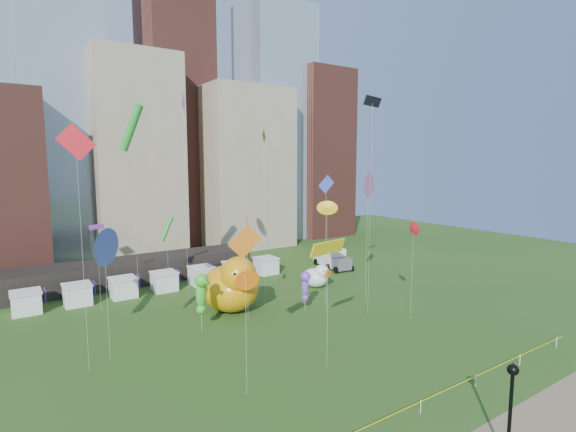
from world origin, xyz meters
TOP-DOWN VIEW (x-y plane):
  - skyline at (2.25, 61.06)m, footprint 101.00×23.00m
  - crane_right at (30.89, 64.00)m, footprint 23.00×1.00m
  - pavilion at (-4.00, 42.00)m, footprint 38.00×6.00m
  - vendor_tents at (1.02, 36.00)m, footprint 33.24×2.80m
  - big_duck at (4.54, 24.11)m, footprint 6.24×8.34m
  - small_duck at (17.84, 26.39)m, footprint 3.79×4.40m
  - seahorse_green at (-0.33, 20.68)m, footprint 1.65×1.88m
  - seahorse_purple at (11.30, 19.82)m, footprint 1.36×1.56m
  - lamppost at (6.02, -5.71)m, footprint 0.60×0.60m
  - box_truck at (26.37, 33.74)m, footprint 3.71×7.58m
  - kite_1 at (4.75, 20.81)m, footprint 0.41×1.50m
  - kite_3 at (-3.56, 30.75)m, footprint 2.62×2.75m
  - kite_4 at (4.98, 8.33)m, footprint 3.62×1.14m
  - kite_5 at (14.22, 20.07)m, footprint 2.03×0.24m
  - kite_6 at (-2.22, 8.24)m, footprint 2.30×0.52m
  - kite_7 at (1.48, 28.96)m, footprint 0.96×2.18m
  - kite_8 at (18.90, 11.83)m, footprint 0.64×1.35m
  - kite_9 at (19.52, 19.08)m, footprint 2.64×1.75m
  - kite_10 at (16.14, 15.22)m, footprint 3.13×1.40m
  - kite_11 at (0.85, 33.84)m, footprint 1.83×0.60m
  - kite_12 at (14.80, 20.60)m, footprint 1.25×1.28m
  - kite_13 at (-8.93, 19.38)m, footprint 2.03×2.64m
  - kite_14 at (9.09, 24.73)m, footprint 1.12×1.14m
  - kite_15 at (-7.22, 32.21)m, footprint 1.64×0.93m
  - kite_16 at (-10.74, 18.09)m, footprint 2.60×0.87m

SIDE VIEW (x-z plane):
  - vendor_tents at x=1.02m, z-range -0.09..2.31m
  - small_duck at x=17.84m, z-range -0.13..2.99m
  - box_truck at x=26.37m, z-range 0.04..3.13m
  - pavilion at x=-4.00m, z-range 0.00..3.20m
  - big_duck at x=4.54m, z-range -0.26..6.13m
  - seahorse_purple at x=11.30m, z-range 0.84..5.23m
  - lamppost at x=6.02m, z-range 0.64..6.40m
  - seahorse_green at x=-0.33m, z-range 1.20..6.88m
  - kite_11 at x=0.85m, z-range 3.30..12.99m
  - kite_15 at x=-7.22m, z-range 4.40..13.94m
  - kite_13 at x=-8.93m, z-range 3.95..14.84m
  - kite_8 at x=18.90m, z-range 4.35..14.50m
  - kite_4 at x=4.98m, z-range 4.50..14.66m
  - kite_1 at x=4.75m, z-range 4.36..15.34m
  - kite_6 at x=-2.22m, z-range 4.65..16.64m
  - kite_12 at x=14.80m, z-range 5.08..16.90m
  - kite_5 at x=14.22m, z-range 5.98..20.71m
  - kite_9 at x=19.52m, z-range 6.02..20.94m
  - kite_16 at x=-10.74m, z-range 7.75..26.66m
  - kite_14 at x=9.09m, z-range 7.98..27.75m
  - kite_3 at x=-3.56m, z-range 8.60..30.83m
  - skyline at x=2.25m, z-range -12.56..55.44m
  - kite_10 at x=16.14m, z-range 10.67..33.31m
  - kite_7 at x=1.48m, z-range 10.67..34.32m
  - crane_right at x=30.89m, z-range 8.90..84.90m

